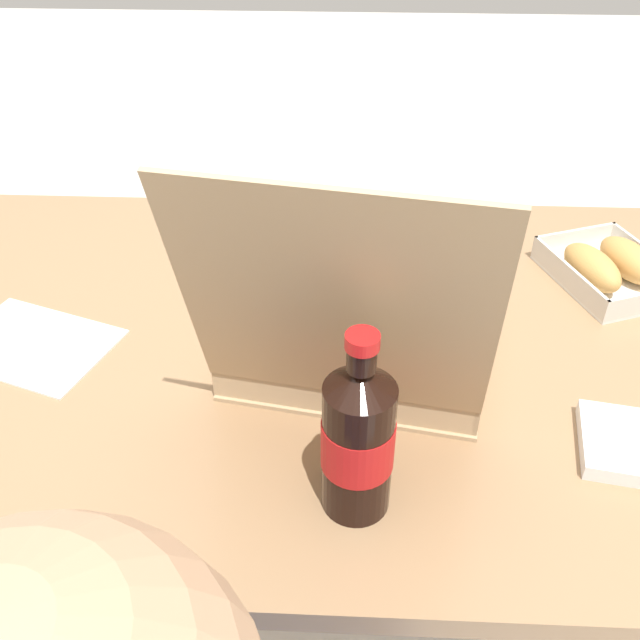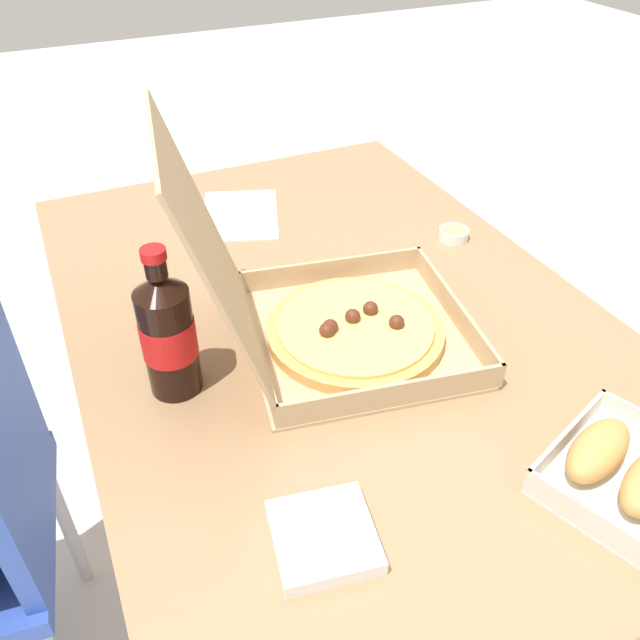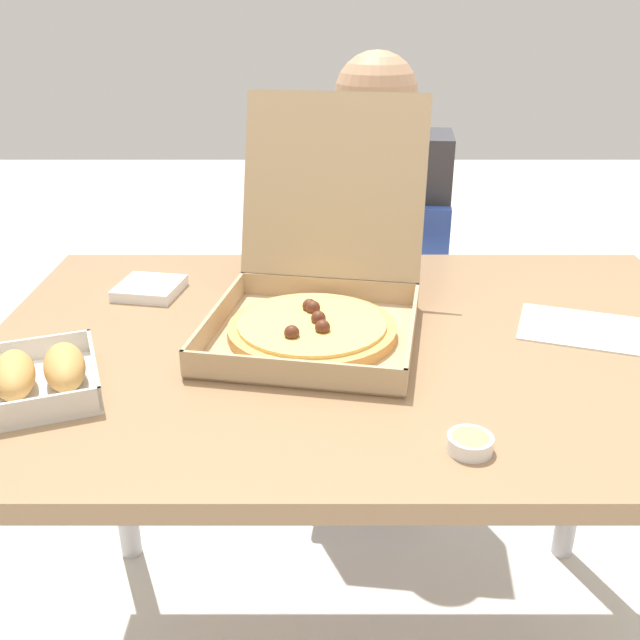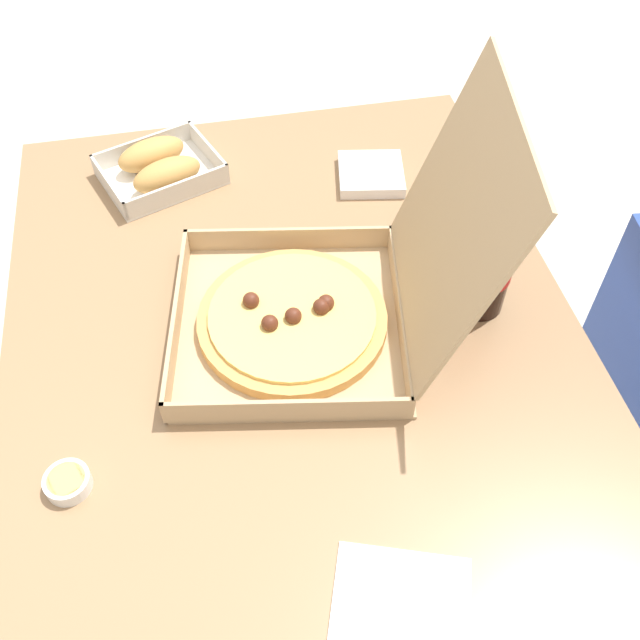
% 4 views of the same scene
% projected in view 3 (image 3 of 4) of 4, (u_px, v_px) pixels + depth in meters
% --- Properties ---
extents(dining_table, '(1.21, 0.82, 0.76)m').
position_uv_depth(dining_table, '(360.00, 387.00, 1.18)').
color(dining_table, '#997551').
rests_on(dining_table, ground_plane).
extents(chair, '(0.44, 0.44, 0.83)m').
position_uv_depth(chair, '(369.00, 326.00, 1.84)').
color(chair, '#2D4CAD').
rests_on(chair, ground_plane).
extents(diner_person, '(0.38, 0.44, 1.15)m').
position_uv_depth(diner_person, '(372.00, 243.00, 1.81)').
color(diner_person, '#333847').
rests_on(diner_person, ground_plane).
extents(pizza_box_open, '(0.39, 0.47, 0.35)m').
position_uv_depth(pizza_box_open, '(316.00, 301.00, 1.15)').
color(pizza_box_open, tan).
rests_on(pizza_box_open, dining_table).
extents(bread_side_box, '(0.21, 0.23, 0.06)m').
position_uv_depth(bread_side_box, '(40.00, 374.00, 0.98)').
color(bread_side_box, white).
rests_on(bread_side_box, dining_table).
extents(cola_bottle, '(0.07, 0.07, 0.22)m').
position_uv_depth(cola_bottle, '(319.00, 231.00, 1.35)').
color(cola_bottle, black).
rests_on(cola_bottle, dining_table).
extents(paper_menu, '(0.25, 0.21, 0.00)m').
position_uv_depth(paper_menu, '(586.00, 329.00, 1.17)').
color(paper_menu, white).
rests_on(paper_menu, dining_table).
extents(napkin_pile, '(0.13, 0.13, 0.02)m').
position_uv_depth(napkin_pile, '(150.00, 288.00, 1.31)').
color(napkin_pile, white).
rests_on(napkin_pile, dining_table).
extents(dipping_sauce_cup, '(0.06, 0.06, 0.02)m').
position_uv_depth(dipping_sauce_cup, '(470.00, 443.00, 0.85)').
color(dipping_sauce_cup, white).
rests_on(dipping_sauce_cup, dining_table).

